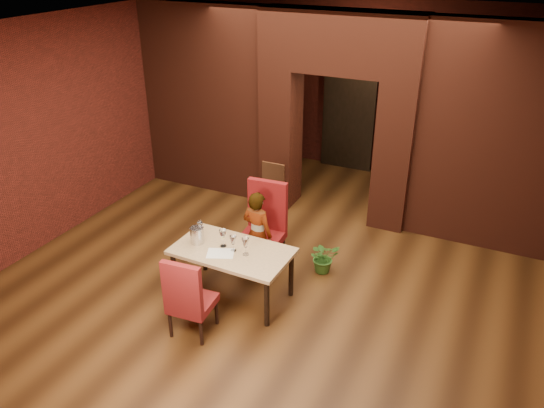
# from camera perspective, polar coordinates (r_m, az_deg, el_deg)

# --- Properties ---
(floor) EXTENTS (8.00, 8.00, 0.00)m
(floor) POSITION_cam_1_polar(r_m,az_deg,el_deg) (7.34, 1.15, -7.20)
(floor) COLOR #452811
(floor) RESTS_ON ground
(ceiling) EXTENTS (7.00, 8.00, 0.04)m
(ceiling) POSITION_cam_1_polar(r_m,az_deg,el_deg) (6.16, 1.43, 18.34)
(ceiling) COLOR silver
(ceiling) RESTS_ON ground
(wall_back) EXTENTS (7.00, 0.04, 3.20)m
(wall_back) POSITION_cam_1_polar(r_m,az_deg,el_deg) (10.19, 10.78, 12.07)
(wall_back) COLOR maroon
(wall_back) RESTS_ON ground
(wall_front) EXTENTS (7.00, 0.04, 3.20)m
(wall_front) POSITION_cam_1_polar(r_m,az_deg,el_deg) (3.85, -25.23, -16.80)
(wall_front) COLOR maroon
(wall_front) RESTS_ON ground
(wall_left) EXTENTS (0.04, 8.00, 3.20)m
(wall_left) POSITION_cam_1_polar(r_m,az_deg,el_deg) (8.55, -20.87, 7.97)
(wall_left) COLOR maroon
(wall_left) RESTS_ON ground
(pillar_left) EXTENTS (0.55, 0.55, 2.30)m
(pillar_left) POSITION_cam_1_polar(r_m,az_deg,el_deg) (8.82, 0.96, 7.18)
(pillar_left) COLOR maroon
(pillar_left) RESTS_ON ground
(pillar_right) EXTENTS (0.55, 0.55, 2.30)m
(pillar_right) POSITION_cam_1_polar(r_m,az_deg,el_deg) (8.26, 13.08, 5.10)
(pillar_right) COLOR maroon
(pillar_right) RESTS_ON ground
(lintel) EXTENTS (2.45, 0.55, 0.90)m
(lintel) POSITION_cam_1_polar(r_m,az_deg,el_deg) (8.08, 7.47, 16.90)
(lintel) COLOR maroon
(lintel) RESTS_ON ground
(wing_wall_left) EXTENTS (2.28, 0.35, 3.20)m
(wing_wall_left) POSITION_cam_1_polar(r_m,az_deg,el_deg) (9.33, -7.08, 10.98)
(wing_wall_left) COLOR maroon
(wing_wall_left) RESTS_ON ground
(wing_wall_right) EXTENTS (2.28, 0.35, 3.20)m
(wing_wall_right) POSITION_cam_1_polar(r_m,az_deg,el_deg) (7.97, 23.34, 6.23)
(wing_wall_right) COLOR maroon
(wing_wall_right) RESTS_ON ground
(vent_panel) EXTENTS (0.40, 0.03, 0.50)m
(vent_panel) POSITION_cam_1_polar(r_m,az_deg,el_deg) (8.79, 0.13, 2.91)
(vent_panel) COLOR #AA5C31
(vent_panel) RESTS_ON ground
(rear_door) EXTENTS (0.90, 0.08, 2.10)m
(rear_door) POSITION_cam_1_polar(r_m,az_deg,el_deg) (10.39, 8.28, 9.38)
(rear_door) COLOR black
(rear_door) RESTS_ON ground
(rear_door_frame) EXTENTS (1.02, 0.04, 2.22)m
(rear_door_frame) POSITION_cam_1_polar(r_m,az_deg,el_deg) (10.35, 8.21, 9.32)
(rear_door_frame) COLOR black
(rear_door_frame) RESTS_ON ground
(dining_table) EXTENTS (1.47, 0.85, 0.68)m
(dining_table) POSITION_cam_1_polar(r_m,az_deg,el_deg) (6.72, -4.23, -7.39)
(dining_table) COLOR tan
(dining_table) RESTS_ON ground
(chair_far) EXTENTS (0.59, 0.59, 1.22)m
(chair_far) POSITION_cam_1_polar(r_m,az_deg,el_deg) (7.11, -1.16, -2.68)
(chair_far) COLOR maroon
(chair_far) RESTS_ON ground
(chair_near) EXTENTS (0.50, 0.50, 1.02)m
(chair_near) POSITION_cam_1_polar(r_m,az_deg,el_deg) (6.11, -8.62, -9.55)
(chair_near) COLOR maroon
(chair_near) RESTS_ON ground
(person_seated) EXTENTS (0.47, 0.34, 1.20)m
(person_seated) POSITION_cam_1_polar(r_m,az_deg,el_deg) (7.01, -1.58, -3.19)
(person_seated) COLOR silver
(person_seated) RESTS_ON ground
(wine_glass_a) EXTENTS (0.09, 0.09, 0.23)m
(wine_glass_a) POSITION_cam_1_polar(r_m,az_deg,el_deg) (6.55, -5.29, -3.68)
(wine_glass_a) COLOR white
(wine_glass_a) RESTS_ON dining_table
(wine_glass_b) EXTENTS (0.09, 0.09, 0.21)m
(wine_glass_b) POSITION_cam_1_polar(r_m,az_deg,el_deg) (6.46, -4.19, -4.24)
(wine_glass_b) COLOR white
(wine_glass_b) RESTS_ON dining_table
(wine_glass_c) EXTENTS (0.09, 0.09, 0.23)m
(wine_glass_c) POSITION_cam_1_polar(r_m,az_deg,el_deg) (6.37, -2.85, -4.56)
(wine_glass_c) COLOR white
(wine_glass_c) RESTS_ON dining_table
(tasting_sheet) EXTENTS (0.39, 0.34, 0.00)m
(tasting_sheet) POSITION_cam_1_polar(r_m,az_deg,el_deg) (6.47, -5.57, -5.30)
(tasting_sheet) COLOR silver
(tasting_sheet) RESTS_ON dining_table
(wine_bucket) EXTENTS (0.17, 0.17, 0.21)m
(wine_bucket) POSITION_cam_1_polar(r_m,az_deg,el_deg) (6.67, -8.05, -3.34)
(wine_bucket) COLOR silver
(wine_bucket) RESTS_ON dining_table
(water_bottle) EXTENTS (0.07, 0.07, 0.28)m
(water_bottle) POSITION_cam_1_polar(r_m,az_deg,el_deg) (6.69, -7.71, -2.88)
(water_bottle) COLOR silver
(water_bottle) RESTS_ON dining_table
(potted_plant) EXTENTS (0.54, 0.53, 0.45)m
(potted_plant) POSITION_cam_1_polar(r_m,az_deg,el_deg) (7.25, 5.60, -5.70)
(potted_plant) COLOR #316522
(potted_plant) RESTS_ON ground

